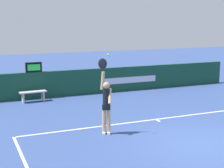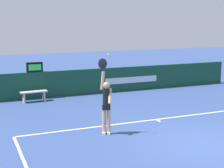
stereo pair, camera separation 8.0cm
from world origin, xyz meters
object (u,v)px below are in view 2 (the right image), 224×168
tennis_ball (108,55)px  courtside_bench_near (34,94)px  tennis_player (106,103)px  speed_display (35,67)px

tennis_ball → courtside_bench_near: tennis_ball is taller
courtside_bench_near → tennis_player: bearing=-76.0°
tennis_player → tennis_ball: size_ratio=36.11×
tennis_ball → courtside_bench_near: 6.26m
speed_display → courtside_bench_near: speed_display is taller
speed_display → tennis_ball: size_ratio=10.85×
speed_display → courtside_bench_near: bearing=-106.7°
speed_display → tennis_ball: 6.51m
tennis_player → courtside_bench_near: bearing=104.0°
tennis_player → tennis_ball: 1.59m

